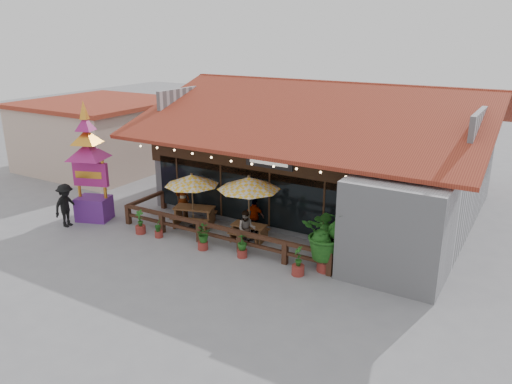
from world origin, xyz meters
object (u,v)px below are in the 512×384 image
Objects in this scene: picnic_table_right at (249,230)px; thai_sign_tower at (88,154)px; pedestrian at (66,205)px; picnic_table_left at (194,213)px; tropical_plant at (327,234)px; umbrella_right at (249,184)px; umbrella_left at (192,180)px.

thai_sign_tower reaches higher than picnic_table_right.
thai_sign_tower reaches higher than pedestrian.
picnic_table_left is 5.40m from thai_sign_tower.
tropical_plant reaches higher than picnic_table_left.
tropical_plant reaches higher than picnic_table_right.
umbrella_right is 3.49m from picnic_table_left.
tropical_plant is (3.94, -1.06, -1.01)m from umbrella_right.
picnic_table_left is at bearing -63.17° from pedestrian.
picnic_table_left is 0.85× the size of tropical_plant.
pedestrian is at bearing -107.89° from thai_sign_tower.
thai_sign_tower reaches higher than picnic_table_left.
thai_sign_tower is 2.36× the size of tropical_plant.
umbrella_right reaches higher than picnic_table_right.
picnic_table_right is 0.61× the size of tropical_plant.
umbrella_right is at bearing 119.98° from picnic_table_right.
tropical_plant is at bearing -13.89° from picnic_table_right.
umbrella_left is 5.78m from pedestrian.
umbrella_left is at bearing -61.49° from picnic_table_left.
tropical_plant is at bearing -9.48° from picnic_table_left.
picnic_table_left is 3.01m from picnic_table_right.
pedestrian is (-0.39, -1.20, -2.14)m from thai_sign_tower.
tropical_plant is 1.27× the size of pedestrian.
tropical_plant is at bearing -86.40° from pedestrian.
umbrella_right reaches higher than umbrella_left.
thai_sign_tower is (-4.55, -1.54, 0.92)m from umbrella_left.
umbrella_left is 3.34m from picnic_table_right.
pedestrian is at bearing -159.15° from umbrella_right.
pedestrian is (-4.78, -3.04, 0.41)m from picnic_table_left.
umbrella_left is at bearing 18.73° from thai_sign_tower.
umbrella_right is 2.05× the size of picnic_table_right.
picnic_table_right is at bearing 12.54° from thai_sign_tower.
umbrella_right is at bearing 4.05° from umbrella_left.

